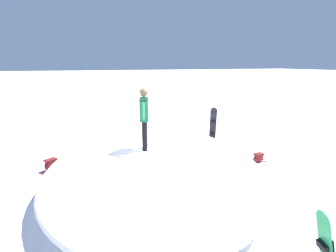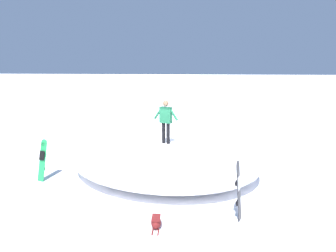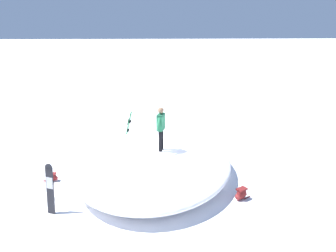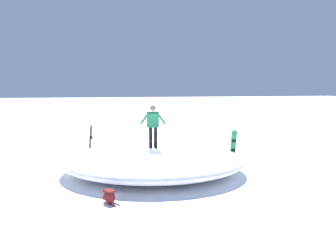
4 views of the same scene
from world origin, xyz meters
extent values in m
plane|color=white|center=(0.00, 0.00, 0.00)|extent=(240.00, 240.00, 0.00)
ellipsoid|color=white|center=(-0.16, 0.27, 0.55)|extent=(8.73, 7.68, 1.10)
cylinder|color=black|center=(-0.12, -0.02, 1.52)|extent=(0.14, 0.14, 0.85)
cylinder|color=black|center=(-0.31, 0.04, 1.52)|extent=(0.14, 0.14, 0.85)
cube|color=#195638|center=(-0.22, 0.01, 2.26)|extent=(0.51, 0.35, 0.63)
sphere|color=#936B4C|center=(-0.22, 0.01, 2.72)|extent=(0.23, 0.23, 0.23)
cylinder|color=#195638|center=(0.09, -0.09, 2.32)|extent=(0.41, 0.20, 0.52)
cylinder|color=#195638|center=(-0.53, 0.11, 2.32)|extent=(0.41, 0.20, 0.52)
cube|color=black|center=(-2.66, 3.62, 0.78)|extent=(0.25, 0.32, 1.57)
cylinder|color=black|center=(-2.60, 3.59, 1.57)|extent=(0.14, 0.28, 0.28)
cube|color=#B2B2B7|center=(-2.65, 3.61, 1.06)|extent=(0.12, 0.23, 0.38)
cube|color=black|center=(-2.60, 3.59, 1.06)|extent=(0.14, 0.21, 0.12)
cube|color=black|center=(-2.64, 3.61, 0.50)|extent=(0.14, 0.21, 0.12)
cube|color=#1E8C47|center=(4.18, 1.61, 0.69)|extent=(0.35, 0.42, 1.38)
cylinder|color=#1E8C47|center=(4.14, 1.44, 1.38)|extent=(0.28, 0.15, 0.27)
cube|color=black|center=(4.18, 1.60, 0.94)|extent=(0.24, 0.14, 0.33)
cube|color=black|center=(4.16, 1.51, 0.94)|extent=(0.21, 0.14, 0.12)
cube|color=black|center=(4.19, 1.63, 0.44)|extent=(0.21, 0.14, 0.12)
ellipsoid|color=maroon|center=(-2.18, -2.72, 0.21)|extent=(0.47, 0.52, 0.42)
ellipsoid|color=maroon|center=(-2.29, -2.56, 0.15)|extent=(0.24, 0.22, 0.20)
cube|color=maroon|center=(-2.18, -2.72, 0.39)|extent=(0.40, 0.43, 0.06)
cylinder|color=maroon|center=(-2.11, -2.96, 0.01)|extent=(0.20, 0.27, 0.04)
cylinder|color=maroon|center=(-1.98, -2.87, 0.01)|extent=(0.20, 0.27, 0.04)
ellipsoid|color=maroon|center=(-0.48, 4.29, 0.16)|extent=(0.29, 0.40, 0.32)
ellipsoid|color=maroon|center=(-0.47, 4.11, 0.11)|extent=(0.21, 0.12, 0.15)
cube|color=maroon|center=(-0.48, 4.29, 0.30)|extent=(0.24, 0.34, 0.06)
cylinder|color=maroon|center=(-0.42, 4.50, 0.01)|extent=(0.05, 0.27, 0.04)
cylinder|color=maroon|center=(-0.57, 4.49, 0.01)|extent=(0.05, 0.27, 0.04)
camera|label=1|loc=(6.20, -1.59, 3.49)|focal=26.09mm
camera|label=2|loc=(-1.55, 10.86, 4.19)|focal=30.07mm
camera|label=3|loc=(-11.63, 0.35, 5.84)|focal=33.43mm
camera|label=4|loc=(-2.74, -11.73, 3.46)|focal=32.21mm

